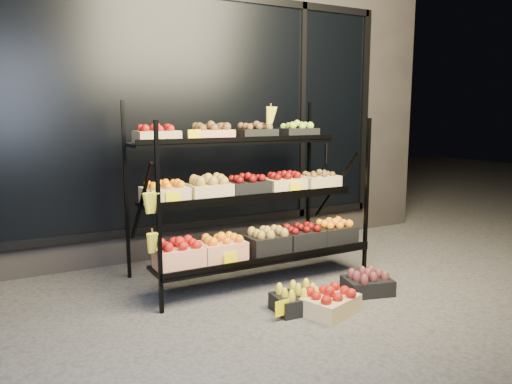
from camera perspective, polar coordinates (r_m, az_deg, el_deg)
ground at (r=4.34m, az=3.32°, el=-11.90°), size 24.00×24.00×0.00m
building at (r=6.39m, az=-9.15°, el=10.75°), size 6.00×2.08×3.50m
display_rack at (r=4.62m, az=-0.73°, el=-0.43°), size 2.18×1.02×1.72m
tag_floor_a at (r=3.87m, az=3.02°, el=-13.65°), size 0.13×0.01×0.12m
floor_crate_midleft at (r=4.05m, az=4.86°, el=-12.08°), size 0.41×0.31×0.20m
floor_crate_midright at (r=4.01m, az=8.54°, el=-12.30°), size 0.49×0.42×0.21m
floor_crate_right at (r=4.49m, az=12.62°, el=-10.10°), size 0.46×0.39×0.20m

